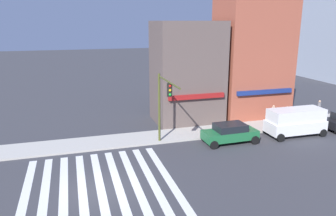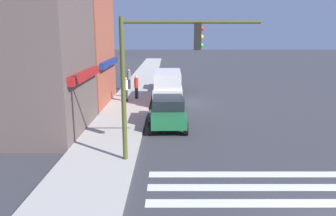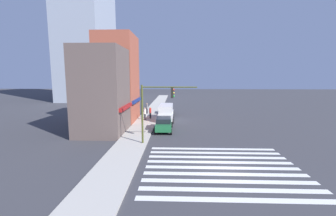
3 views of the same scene
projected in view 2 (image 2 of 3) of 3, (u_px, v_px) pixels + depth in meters
storefront_row at (56, 25)px, 19.79m from camera, size 13.47×5.30×12.08m
traffic_signal at (157, 64)px, 12.19m from camera, size 0.32×5.15×5.63m
sedan_green at (168, 111)px, 18.14m from camera, size 4.44×2.02×1.59m
van_white at (168, 86)px, 24.05m from camera, size 5.02×2.22×2.34m
sedan_black at (168, 81)px, 29.56m from camera, size 4.43×2.02×1.59m
pedestrian_red_jacket at (136, 87)px, 24.97m from camera, size 0.32×0.32×1.77m
pedestrian_grey_coat at (129, 79)px, 29.39m from camera, size 0.32×0.32×1.77m
pedestrian_white_shirt at (126, 89)px, 23.98m from camera, size 0.32×0.32×1.77m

